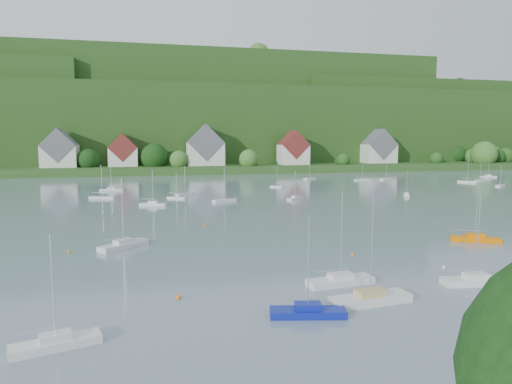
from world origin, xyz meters
TOP-DOWN VIEW (x-y plane):
  - far_shore_strip at (0.00, 200.00)m, footprint 600.00×60.00m
  - forested_ridge at (0.39, 268.57)m, footprint 620.00×181.22m
  - village_building_0 at (-55.00, 187.00)m, footprint 14.00×10.40m
  - village_building_1 at (-30.00, 189.00)m, footprint 12.00×9.36m
  - village_building_2 at (5.00, 188.00)m, footprint 16.00×11.44m
  - village_building_3 at (45.00, 186.00)m, footprint 13.00×10.40m
  - village_building_4 at (90.00, 190.00)m, footprint 15.00×10.40m
  - near_sailboat_0 at (-23.96, 20.76)m, footprint 6.14×3.32m
  - near_sailboat_1 at (-5.11, 22.25)m, footprint 6.41×2.96m
  - near_sailboat_2 at (1.21, 23.77)m, footprint 7.62×2.92m
  - near_sailboat_3 at (0.72, 29.14)m, footprint 7.04×2.79m
  - near_sailboat_4 at (13.84, 26.22)m, footprint 6.87×2.66m
  - near_sailboat_5 at (26.97, 42.68)m, footprint 6.70×4.70m
  - near_sailboat_6 at (-21.30, 49.66)m, footprint 6.52×6.11m
  - mooring_buoy_0 at (-15.20, 28.66)m, footprint 0.49×0.49m
  - mooring_buoy_1 at (14.40, 32.02)m, footprint 0.39×0.39m
  - mooring_buoy_2 at (6.74, 39.32)m, footprint 0.43×0.43m
  - mooring_buoy_3 at (-8.80, 63.43)m, footprint 0.44×0.44m
  - mooring_buoy_5 at (-27.92, 48.42)m, footprint 0.42×0.42m
  - duck_pair at (11.02, 21.82)m, footprint 1.64×1.47m
  - far_sailboat_cluster at (10.01, 116.73)m, footprint 198.31×59.31m

SIDE VIEW (x-z plane):
  - mooring_buoy_0 at x=-15.20m, z-range -0.25..0.25m
  - mooring_buoy_1 at x=14.40m, z-range -0.19..0.19m
  - mooring_buoy_2 at x=6.74m, z-range -0.21..0.21m
  - mooring_buoy_3 at x=-8.80m, z-range -0.22..0.22m
  - mooring_buoy_5 at x=-27.92m, z-range -0.21..0.21m
  - duck_pair at x=11.02m, z-range -0.05..0.25m
  - far_sailboat_cluster at x=10.01m, z-range -3.99..4.72m
  - near_sailboat_0 at x=-23.96m, z-range -3.56..4.42m
  - near_sailboat_1 at x=-5.11m, z-range -3.73..4.62m
  - near_sailboat_5 at x=26.97m, z-range -3.99..4.91m
  - near_sailboat_4 at x=13.84m, z-range -4.05..4.98m
  - near_sailboat_3 at x=0.72m, z-range -4.15..5.09m
  - near_sailboat_6 at x=-21.30m, z-range -4.24..5.19m
  - near_sailboat_2 at x=1.21m, z-range -4.52..5.51m
  - far_shore_strip at x=0.00m, z-range 0.00..3.00m
  - village_building_1 at x=-30.00m, z-range 1.75..15.75m
  - village_building_3 at x=45.00m, z-range 1.68..17.18m
  - village_building_0 at x=-55.00m, z-range 1.51..17.51m
  - village_building_4 at x=90.00m, z-range 1.34..17.84m
  - village_building_2 at x=5.00m, z-range 1.27..19.27m
  - forested_ridge at x=0.39m, z-range -12.06..57.83m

